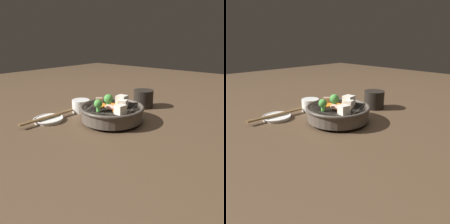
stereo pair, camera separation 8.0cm
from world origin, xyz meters
The scene contains 6 objects.
ground_plane centered at (0.00, 0.00, 0.00)m, with size 3.00×3.00×0.00m, color #4C3826.
stirfry_bowl centered at (0.00, 0.00, 0.04)m, with size 0.23×0.23×0.10m.
side_saucer centered at (-0.15, 0.18, 0.01)m, with size 0.11×0.11×0.01m.
tea_cup centered at (0.01, 0.17, 0.03)m, with size 0.07×0.07×0.05m.
dark_mug centered at (0.23, 0.01, 0.04)m, with size 0.11×0.09×0.08m.
chopsticks_pair centered at (-0.15, 0.18, 0.02)m, with size 0.23×0.02×0.01m.
Camera 2 is at (-0.53, -0.54, 0.29)m, focal length 35.00 mm.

